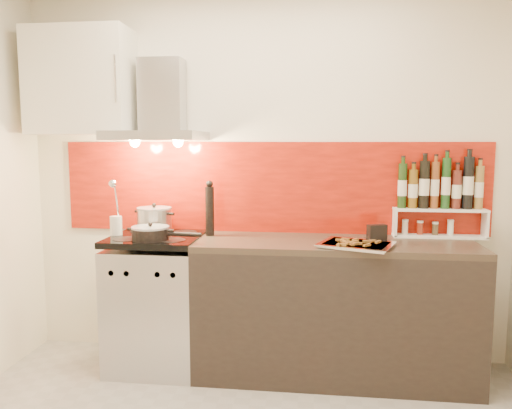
# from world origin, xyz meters

# --- Properties ---
(back_wall) EXTENTS (3.40, 0.02, 2.60)m
(back_wall) POSITION_xyz_m (0.00, 1.40, 1.30)
(back_wall) COLOR silver
(back_wall) RESTS_ON ground
(backsplash) EXTENTS (3.00, 0.02, 0.64)m
(backsplash) POSITION_xyz_m (0.05, 1.39, 1.22)
(backsplash) COLOR maroon
(backsplash) RESTS_ON back_wall
(range_stove) EXTENTS (0.60, 0.60, 0.91)m
(range_stove) POSITION_xyz_m (-0.70, 1.10, 0.44)
(range_stove) COLOR #B7B7BA
(range_stove) RESTS_ON ground
(counter) EXTENTS (1.80, 0.60, 0.90)m
(counter) POSITION_xyz_m (0.50, 1.10, 0.45)
(counter) COLOR black
(counter) RESTS_ON ground
(range_hood) EXTENTS (0.62, 0.50, 0.61)m
(range_hood) POSITION_xyz_m (-0.70, 1.24, 1.74)
(range_hood) COLOR #B7B7BA
(range_hood) RESTS_ON back_wall
(upper_cabinet) EXTENTS (0.70, 0.35, 0.72)m
(upper_cabinet) POSITION_xyz_m (-1.25, 1.22, 1.95)
(upper_cabinet) COLOR white
(upper_cabinet) RESTS_ON back_wall
(stock_pot) EXTENTS (0.24, 0.24, 0.21)m
(stock_pot) POSITION_xyz_m (-0.75, 1.21, 1.00)
(stock_pot) COLOR #B7B7BA
(stock_pot) RESTS_ON range_stove
(saute_pan) EXTENTS (0.47, 0.24, 0.11)m
(saute_pan) POSITION_xyz_m (-0.68, 0.95, 0.95)
(saute_pan) COLOR black
(saute_pan) RESTS_ON range_stove
(utensil_jar) EXTENTS (0.08, 0.12, 0.39)m
(utensil_jar) POSITION_xyz_m (-0.98, 1.09, 1.02)
(utensil_jar) COLOR silver
(utensil_jar) RESTS_ON range_stove
(pepper_mill) EXTENTS (0.06, 0.06, 0.38)m
(pepper_mill) POSITION_xyz_m (-0.35, 1.20, 1.08)
(pepper_mill) COLOR black
(pepper_mill) RESTS_ON counter
(step_shelf) EXTENTS (0.61, 0.17, 0.54)m
(step_shelf) POSITION_xyz_m (1.20, 1.34, 1.16)
(step_shelf) COLOR white
(step_shelf) RESTS_ON counter
(caddy_box) EXTENTS (0.13, 0.10, 0.11)m
(caddy_box) POSITION_xyz_m (0.76, 1.10, 0.96)
(caddy_box) COLOR black
(caddy_box) RESTS_ON counter
(baking_tray) EXTENTS (0.52, 0.46, 0.03)m
(baking_tray) POSITION_xyz_m (0.62, 0.93, 0.92)
(baking_tray) COLOR silver
(baking_tray) RESTS_ON counter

